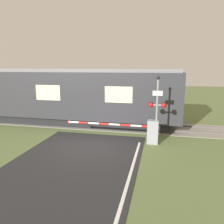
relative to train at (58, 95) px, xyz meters
The scene contains 5 objects.
ground_plane 6.17m from the train, 47.79° to the right, with size 80.00×80.00×0.00m, color #5B6B3D.
track_bed 4.42m from the train, ahead, with size 36.00×3.20×0.13m.
train is the anchor object (origin of this frame).
crossing_barrier 7.69m from the train, 25.19° to the right, with size 5.37×0.44×1.33m.
signal_post 8.07m from the train, 23.66° to the right, with size 0.98×0.26×3.74m.
Camera 1 is at (3.66, -10.74, 4.22)m, focal length 35.00 mm.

